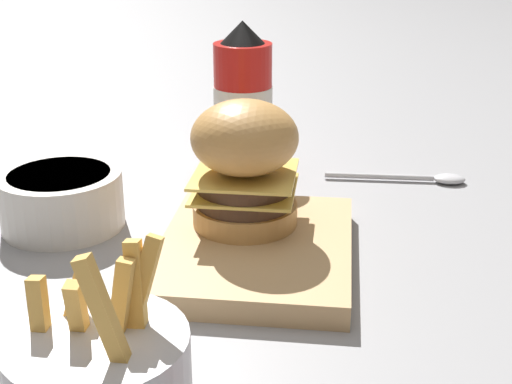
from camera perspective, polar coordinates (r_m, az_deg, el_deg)
ground_plane at (r=0.66m, az=-4.60°, el=-7.59°), size 6.00×6.00×0.00m
serving_board at (r=0.70m, az=0.00°, el=-4.67°), size 0.23×0.19×0.02m
burger at (r=0.71m, az=-0.91°, el=2.35°), size 0.11×0.11×0.13m
ketchup_bottle at (r=0.90m, az=-1.19°, el=6.75°), size 0.07×0.07×0.20m
side_bowl at (r=0.80m, az=-15.29°, el=-0.48°), size 0.13×0.13×0.06m
spoon at (r=0.93m, az=13.29°, el=1.10°), size 0.03×0.18×0.01m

